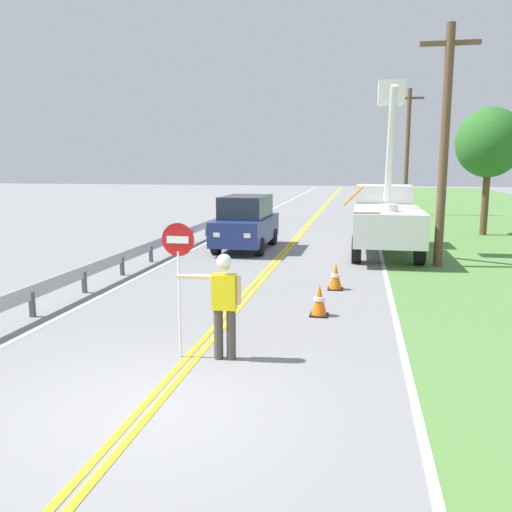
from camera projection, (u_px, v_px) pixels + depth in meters
ground_plane at (147, 410)px, 7.29m from camera, size 160.00×160.00×0.00m
centerline_yellow_left at (300, 232)px, 26.67m from camera, size 0.11×110.00×0.01m
centerline_yellow_right at (304, 232)px, 26.64m from camera, size 0.11×110.00×0.01m
edge_line_right at (376, 233)px, 25.98m from camera, size 0.12×110.00×0.01m
edge_line_left at (232, 230)px, 27.32m from camera, size 0.12×110.00×0.01m
flagger_worker at (224, 299)px, 9.03m from camera, size 1.09×0.26×1.83m
stop_sign_paddle at (178, 260)px, 9.02m from camera, size 0.56×0.04×2.33m
utility_bucket_truck at (385, 214)px, 20.21m from camera, size 2.67×6.81×6.19m
oncoming_suv_nearest at (246, 222)px, 20.95m from camera, size 1.96×4.63×2.10m
utility_pole_near at (444, 143)px, 16.95m from camera, size 1.80×0.28×7.57m
utility_pole_mid at (407, 150)px, 34.93m from camera, size 1.80×0.28×8.10m
traffic_cone_lead at (319, 301)px, 11.78m from camera, size 0.40×0.40×0.70m
traffic_cone_mid at (336, 277)px, 14.28m from camera, size 0.40×0.40×0.70m
guardrail_left_shoulder at (183, 234)px, 21.62m from camera, size 0.10×32.00×0.71m
roadside_tree_verge at (489, 143)px, 24.73m from camera, size 3.00×3.00×5.90m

